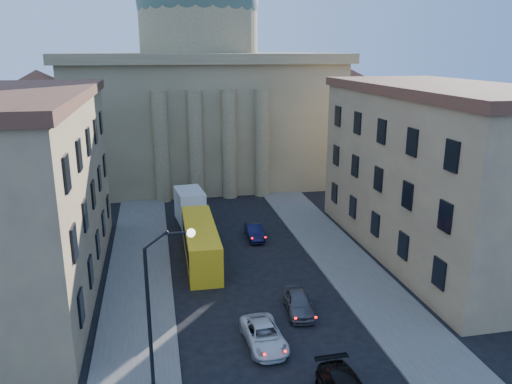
{
  "coord_description": "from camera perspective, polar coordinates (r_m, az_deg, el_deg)",
  "views": [
    {
      "loc": [
        -6.72,
        -15.45,
        17.34
      ],
      "look_at": [
        0.31,
        18.71,
        7.42
      ],
      "focal_mm": 35.0,
      "sensor_mm": 36.0,
      "label": 1
    }
  ],
  "objects": [
    {
      "name": "building_right",
      "position": [
        45.42,
        20.22,
        2.27
      ],
      "size": [
        11.6,
        26.6,
        14.7
      ],
      "color": "tan",
      "rests_on": "ground"
    },
    {
      "name": "church",
      "position": [
        71.45,
        -6.32,
        11.39
      ],
      "size": [
        68.02,
        28.76,
        36.6
      ],
      "color": "olive",
      "rests_on": "ground"
    },
    {
      "name": "sidewalk_left",
      "position": [
        37.68,
        -13.3,
        -11.86
      ],
      "size": [
        5.0,
        60.0,
        0.15
      ],
      "primitive_type": "cube",
      "color": "#54514D",
      "rests_on": "ground"
    },
    {
      "name": "street_lamp",
      "position": [
        26.37,
        -11.1,
        -11.65
      ],
      "size": [
        2.62,
        0.44,
        8.83
      ],
      "color": "black",
      "rests_on": "ground"
    },
    {
      "name": "box_truck",
      "position": [
        51.16,
        -7.37,
        -2.07
      ],
      "size": [
        3.21,
        6.73,
        3.57
      ],
      "rotation": [
        0.0,
        0.0,
        0.1
      ],
      "color": "silver",
      "rests_on": "ground"
    },
    {
      "name": "city_bus",
      "position": [
        42.86,
        -6.36,
        -5.64
      ],
      "size": [
        2.75,
        11.24,
        3.16
      ],
      "rotation": [
        0.0,
        0.0,
        -0.01
      ],
      "color": "yellow",
      "rests_on": "ground"
    },
    {
      "name": "building_left",
      "position": [
        40.08,
        -26.07,
        -0.1
      ],
      "size": [
        11.6,
        26.6,
        14.7
      ],
      "color": "tan",
      "rests_on": "ground"
    },
    {
      "name": "sidewalk_right",
      "position": [
        40.6,
        11.77,
        -9.65
      ],
      "size": [
        5.0,
        60.0,
        0.15
      ],
      "primitive_type": "cube",
      "color": "#54514D",
      "rests_on": "ground"
    },
    {
      "name": "car_left_mid",
      "position": [
        31.53,
        0.92,
        -16.06
      ],
      "size": [
        2.43,
        4.85,
        1.32
      ],
      "primitive_type": "imported",
      "rotation": [
        0.0,
        0.0,
        0.05
      ],
      "color": "silver",
      "rests_on": "ground"
    },
    {
      "name": "car_right_far",
      "position": [
        35.03,
        4.87,
        -12.52
      ],
      "size": [
        2.1,
        4.34,
        1.43
      ],
      "primitive_type": "imported",
      "rotation": [
        0.0,
        0.0,
        -0.1
      ],
      "color": "#4B4C51",
      "rests_on": "ground"
    },
    {
      "name": "car_right_distant",
      "position": [
        47.74,
        -0.19,
        -4.55
      ],
      "size": [
        1.55,
        4.16,
        1.36
      ],
      "primitive_type": "imported",
      "rotation": [
        0.0,
        0.0,
        -0.03
      ],
      "color": "black",
      "rests_on": "ground"
    }
  ]
}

